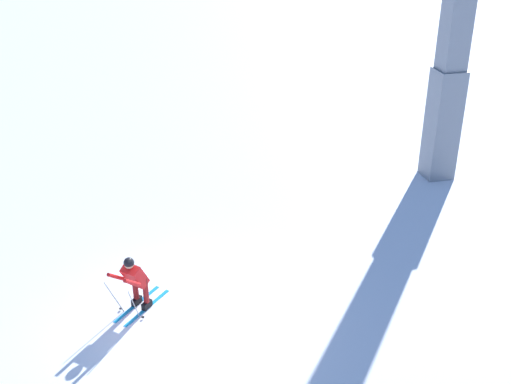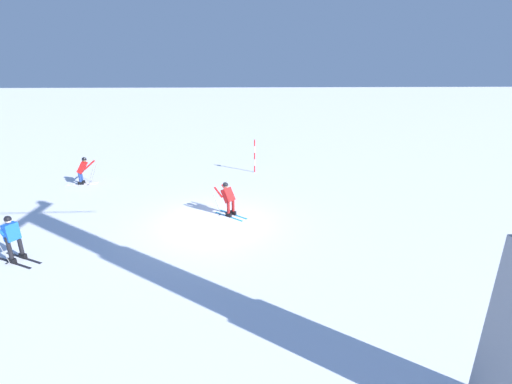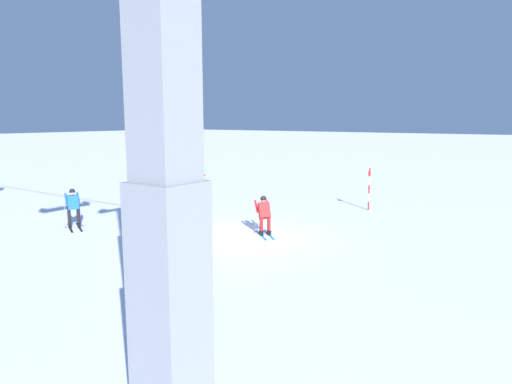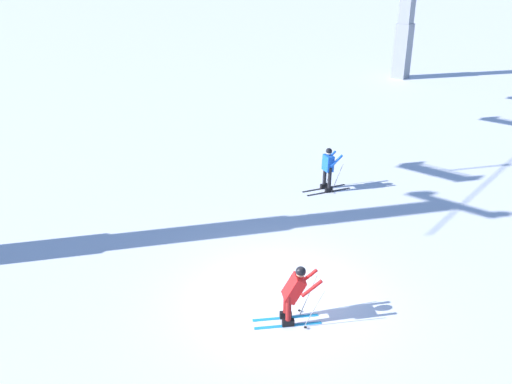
% 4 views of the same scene
% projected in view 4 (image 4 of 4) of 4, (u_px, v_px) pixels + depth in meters
% --- Properties ---
extents(ground_plane, '(260.00, 260.00, 0.00)m').
position_uv_depth(ground_plane, '(281.00, 297.00, 13.70)').
color(ground_plane, white).
extents(skier_carving_main, '(1.52, 1.46, 1.60)m').
position_uv_depth(skier_carving_main, '(294.00, 291.00, 12.46)').
color(skier_carving_main, '#198CCC').
rests_on(skier_carving_main, ground_plane).
extents(lift_tower_far, '(0.92, 2.44, 11.25)m').
position_uv_depth(lift_tower_far, '(407.00, 7.00, 35.22)').
color(lift_tower_far, gray).
rests_on(lift_tower_far, ground_plane).
extents(skier_distant_uphill, '(1.77, 1.20, 1.63)m').
position_uv_depth(skier_distant_uphill, '(328.00, 166.00, 19.42)').
color(skier_distant_uphill, black).
rests_on(skier_distant_uphill, ground_plane).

